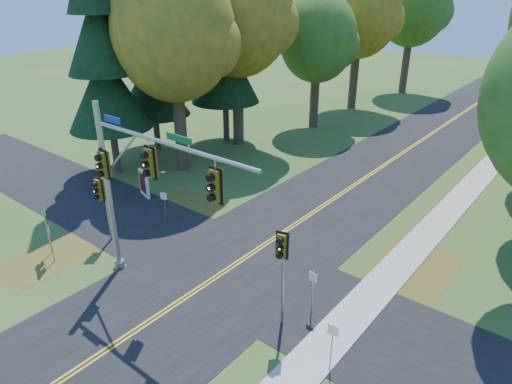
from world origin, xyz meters
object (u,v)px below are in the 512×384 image
Objects in this scene: east_signal_pole at (282,256)px; route_sign_cluster at (47,223)px; traffic_mast at (136,179)px; info_kiosk at (144,184)px.

east_signal_pole reaches higher than route_sign_cluster.
traffic_mast reaches higher than east_signal_pole.
traffic_mast is 6.72m from east_signal_pole.
east_signal_pole is at bearing 13.60° from traffic_mast.
info_kiosk is at bearing 146.87° from east_signal_pole.
traffic_mast is at bearing 35.86° from route_sign_cluster.
info_kiosk is (-13.85, 4.41, -2.42)m from east_signal_pole.
route_sign_cluster is (-11.75, -2.98, -1.40)m from east_signal_pole.
info_kiosk is at bearing 141.96° from traffic_mast.
traffic_mast reaches higher than route_sign_cluster.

